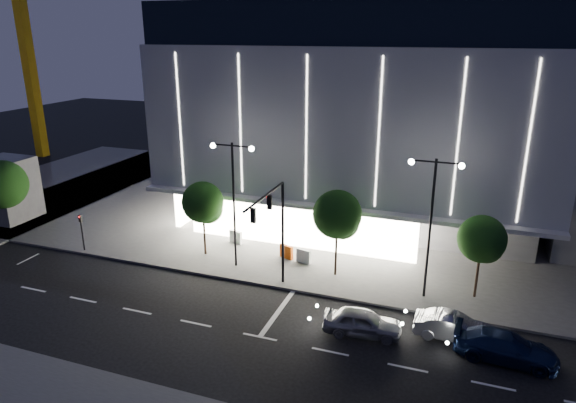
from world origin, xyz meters
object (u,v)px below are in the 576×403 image
at_px(street_lamp_west, 233,187).
at_px(ped_signal_far, 82,229).
at_px(car_lead, 362,322).
at_px(car_second, 454,327).
at_px(street_lamp_east, 432,209).
at_px(tree_mid, 338,217).
at_px(traffic_mast, 274,220).
at_px(tree_right, 482,241).
at_px(barrier_c, 286,252).
at_px(tree_left, 203,204).
at_px(barrier_b, 236,237).
at_px(car_third, 506,347).
at_px(barrier_d, 304,256).

bearing_deg(street_lamp_west, ped_signal_far, -172.87).
xyz_separation_m(car_lead, car_second, (4.78, 1.25, -0.04)).
distance_m(street_lamp_west, street_lamp_east, 13.00).
bearing_deg(tree_mid, traffic_mast, -129.42).
bearing_deg(tree_right, barrier_c, 174.18).
distance_m(street_lamp_east, tree_left, 16.12).
relative_size(car_lead, barrier_b, 3.93).
xyz_separation_m(tree_mid, tree_right, (9.00, -0.00, -0.45)).
bearing_deg(barrier_c, car_third, -4.95).
height_order(tree_mid, barrier_c, tree_mid).
bearing_deg(car_second, traffic_mast, 83.86).
bearing_deg(tree_mid, car_lead, -63.32).
height_order(street_lamp_west, street_lamp_east, same).
xyz_separation_m(ped_signal_far, barrier_b, (10.25, 5.16, -1.24)).
height_order(car_third, barrier_c, car_third).
xyz_separation_m(tree_mid, barrier_d, (-2.66, 1.04, -3.68)).
distance_m(car_lead, car_third, 7.35).
height_order(tree_mid, car_second, tree_mid).
distance_m(car_lead, barrier_d, 9.37).
xyz_separation_m(tree_right, barrier_d, (-11.66, 1.04, -3.23)).
bearing_deg(tree_mid, barrier_d, 158.69).
relative_size(street_lamp_east, tree_left, 1.57).
relative_size(traffic_mast, tree_left, 1.24).
height_order(tree_left, barrier_d, tree_left).
height_order(tree_mid, car_third, tree_mid).
height_order(car_second, barrier_b, car_second).
distance_m(traffic_mast, car_lead, 7.97).
relative_size(street_lamp_east, car_third, 1.78).
bearing_deg(barrier_d, car_lead, -37.22).
bearing_deg(ped_signal_far, barrier_b, 26.73).
bearing_deg(tree_right, street_lamp_east, -161.37).
xyz_separation_m(traffic_mast, car_second, (10.97, -1.37, -4.33)).
bearing_deg(tree_mid, car_second, -32.45).
bearing_deg(car_third, street_lamp_west, 77.05).
bearing_deg(car_lead, barrier_c, 37.52).
height_order(street_lamp_west, barrier_d, street_lamp_west).
bearing_deg(car_third, street_lamp_east, 44.95).
relative_size(street_lamp_west, car_second, 2.12).
distance_m(ped_signal_far, car_second, 27.12).
bearing_deg(tree_left, street_lamp_west, -18.94).
relative_size(car_second, car_third, 0.84).
bearing_deg(car_lead, ped_signal_far, 74.32).
xyz_separation_m(street_lamp_west, tree_right, (16.03, 1.02, -2.07)).
height_order(ped_signal_far, tree_mid, tree_mid).
xyz_separation_m(street_lamp_east, barrier_d, (-8.63, 2.06, -5.31)).
distance_m(tree_mid, car_lead, 7.91).
bearing_deg(barrier_d, tree_mid, -6.98).
bearing_deg(tree_left, barrier_c, 12.73).
xyz_separation_m(traffic_mast, car_lead, (6.19, -2.62, -4.29)).
height_order(street_lamp_west, car_third, street_lamp_west).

